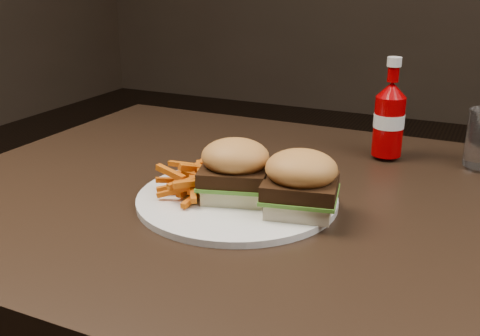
% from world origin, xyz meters
% --- Properties ---
extents(dining_table, '(1.20, 0.80, 0.04)m').
position_xyz_m(dining_table, '(0.00, 0.00, 0.73)').
color(dining_table, black).
rests_on(dining_table, ground).
extents(plate, '(0.30, 0.30, 0.01)m').
position_xyz_m(plate, '(-0.11, -0.05, 0.76)').
color(plate, white).
rests_on(plate, dining_table).
extents(sandwich_half_a, '(0.11, 0.10, 0.02)m').
position_xyz_m(sandwich_half_a, '(-0.11, -0.06, 0.77)').
color(sandwich_half_a, beige).
rests_on(sandwich_half_a, plate).
extents(sandwich_half_b, '(0.10, 0.10, 0.02)m').
position_xyz_m(sandwich_half_b, '(-0.00, -0.07, 0.77)').
color(sandwich_half_b, beige).
rests_on(sandwich_half_b, plate).
extents(fries_pile, '(0.11, 0.11, 0.04)m').
position_xyz_m(fries_pile, '(-0.17, -0.05, 0.78)').
color(fries_pile, '#B85713').
rests_on(fries_pile, plate).
extents(ketchup_bottle, '(0.06, 0.06, 0.11)m').
position_xyz_m(ketchup_bottle, '(0.05, 0.24, 0.81)').
color(ketchup_bottle, '#980002').
rests_on(ketchup_bottle, dining_table).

